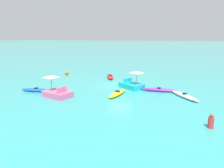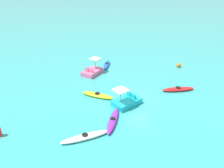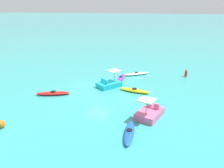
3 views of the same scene
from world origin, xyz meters
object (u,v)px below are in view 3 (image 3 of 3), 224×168
Objects in this scene: kayak_blue at (129,132)px; buoy_orange at (1,124)px; kayak_white at (136,74)px; kayak_red at (53,93)px; person_near_shore at (186,73)px; pedal_boat_pink at (149,113)px; kayak_yellow at (134,90)px; kayak_purple at (121,78)px; pedal_boat_cyan at (109,84)px.

buoy_orange reaches higher than kayak_blue.
kayak_white and kayak_red have the same top height.
kayak_blue is 3.52× the size of person_near_shore.
pedal_boat_pink is at bearing 166.72° from kayak_blue.
kayak_yellow is 3.56× the size of person_near_shore.
pedal_boat_pink reaches higher than kayak_blue.
kayak_yellow is 7.82m from kayak_red.
kayak_red is (9.17, -5.61, 0.00)m from kayak_white.
person_near_shore is (-17.14, 11.04, 0.12)m from buoy_orange.
kayak_yellow is at bearing 38.21° from kayak_purple.
pedal_boat_cyan is (-0.47, -2.87, 0.17)m from kayak_yellow.
pedal_boat_pink reaches higher than kayak_red.
kayak_yellow is at bearing 145.97° from buoy_orange.
pedal_boat_pink reaches higher than kayak_purple.
buoy_orange reaches higher than kayak_white.
pedal_boat_cyan is at bearing -6.31° from kayak_purple.
buoy_orange is at bearing -60.07° from pedal_boat_pink.
buoy_orange is at bearing -20.24° from pedal_boat_cyan.
kayak_red is (-3.98, -8.76, 0.00)m from kayak_blue.
pedal_boat_pink reaches higher than buoy_orange.
person_near_shore is at bearing 105.79° from kayak_white.
kayak_white is 10.93m from pedal_boat_pink.
kayak_purple and kayak_red have the same top height.
person_near_shore is (-11.85, 1.86, 0.05)m from pedal_boat_pink.
kayak_blue is 9.28m from pedal_boat_cyan.
kayak_yellow is 4.14m from kayak_purple.
kayak_purple is at bearing -27.11° from kayak_white.
person_near_shore reaches higher than kayak_yellow.
kayak_yellow is 1.11× the size of pedal_boat_cyan.
kayak_blue is at bearing 21.99° from kayak_purple.
kayak_blue is (13.15, 3.16, 0.00)m from kayak_white.
kayak_yellow is at bearing 117.10° from kayak_red.
buoy_orange is at bearing -74.41° from kayak_blue.
pedal_boat_pink is at bearing 46.44° from pedal_boat_cyan.
kayak_red is 5.75m from pedal_boat_cyan.
kayak_white is at bearing -159.41° from pedal_boat_pink.
pedal_boat_cyan is at bearing -46.90° from person_near_shore.
kayak_white is 1.13× the size of pedal_boat_pink.
kayak_white is at bearing -74.21° from person_near_shore.
pedal_boat_pink is (4.63, 2.49, 0.17)m from kayak_yellow.
kayak_blue is at bearing 65.56° from kayak_red.
kayak_purple is at bearing -141.79° from kayak_yellow.
kayak_white is 0.97× the size of kayak_blue.
kayak_white is at bearing 161.01° from buoy_orange.
person_near_shore reaches higher than kayak_white.
kayak_red is 1.19× the size of pedal_boat_pink.
pedal_boat_cyan reaches higher than kayak_red.
buoy_orange is at bearing 2.40° from kayak_red.
buoy_orange reaches higher than kayak_red.
pedal_boat_pink is 7.39m from pedal_boat_cyan.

